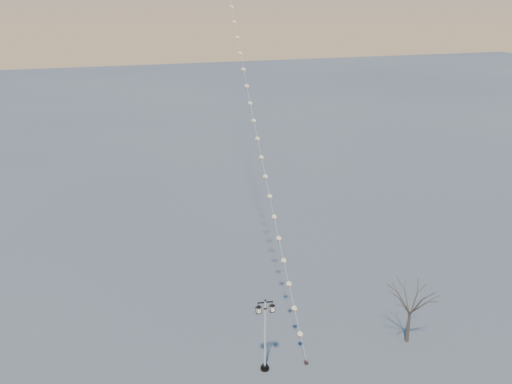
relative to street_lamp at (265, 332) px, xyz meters
name	(u,v)px	position (x,y,z in m)	size (l,w,h in m)	color
ground	(299,375)	(1.58, -1.04, -2.44)	(300.00, 300.00, 0.00)	#58595A
street_lamp	(265,332)	(0.00, 0.00, 0.00)	(1.11, 0.49, 4.41)	black
bare_tree	(411,303)	(8.88, -0.30, 0.14)	(2.24, 2.24, 3.72)	#42362B
kite_train	(237,16)	(4.64, 19.86, 15.48)	(5.19, 40.95, 36.04)	black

